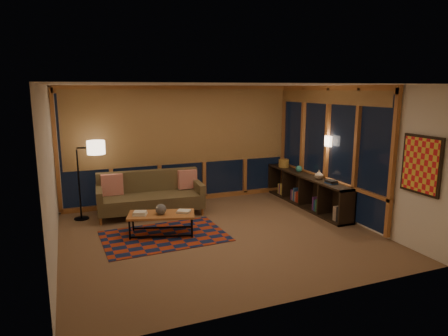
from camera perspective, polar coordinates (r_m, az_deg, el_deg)
name	(u,v)px	position (r m, az deg, el deg)	size (l,w,h in m)	color
floor	(220,235)	(7.40, -0.64, -9.57)	(5.50, 5.00, 0.01)	brown
ceiling	(219,85)	(6.91, -0.69, 11.82)	(5.50, 5.00, 0.01)	#F6E6CE
walls	(219,163)	(7.03, -0.66, 0.75)	(5.51, 5.01, 2.70)	silver
window_wall_back	(182,145)	(9.31, -6.06, 3.31)	(5.30, 0.16, 2.60)	#B47543
window_wall_right	(326,149)	(8.84, 14.34, 2.58)	(0.16, 3.70, 2.60)	#B47543
wall_art	(421,165)	(7.04, 26.31, 0.40)	(0.06, 0.74, 0.94)	red
wall_sconce	(328,141)	(8.65, 14.66, 3.72)	(0.12, 0.18, 0.22)	beige
sofa	(151,195)	(8.56, -10.46, -3.75)	(2.16, 0.88, 0.89)	#473A27
pillow_left	(112,185)	(8.64, -15.69, -2.34)	(0.44, 0.15, 0.44)	#AF1300
pillow_right	(187,180)	(8.85, -5.25, -1.73)	(0.41, 0.14, 0.41)	#AF1300
area_rug	(165,236)	(7.42, -8.49, -9.59)	(2.18, 1.45, 0.01)	maroon
coffee_table	(162,224)	(7.46, -8.89, -7.92)	(1.20, 0.55, 0.40)	#B47543
book_stack_a	(140,213)	(7.39, -11.93, -6.33)	(0.22, 0.17, 0.06)	white
book_stack_b	(184,211)	(7.41, -5.78, -6.16)	(0.24, 0.19, 0.05)	white
ceramic_pot	(161,209)	(7.33, -9.01, -5.81)	(0.20, 0.20, 0.20)	black
floor_lamp	(79,181)	(8.57, -20.03, -1.70)	(0.54, 0.35, 1.62)	black
bookshelf	(306,191)	(9.24, 11.64, -3.17)	(0.40, 2.91, 0.73)	black
basket	(284,163)	(9.95, 8.54, 0.69)	(0.26, 0.26, 0.19)	#A48233
teal_bowl	(299,169)	(9.41, 10.66, -0.12)	(0.15, 0.15, 0.15)	#2C8174
vase	(319,175)	(8.77, 13.42, -0.92)	(0.19, 0.19, 0.20)	#9E876C
shelf_book_stack	(331,182)	(8.44, 15.07, -1.95)	(0.15, 0.22, 0.06)	white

